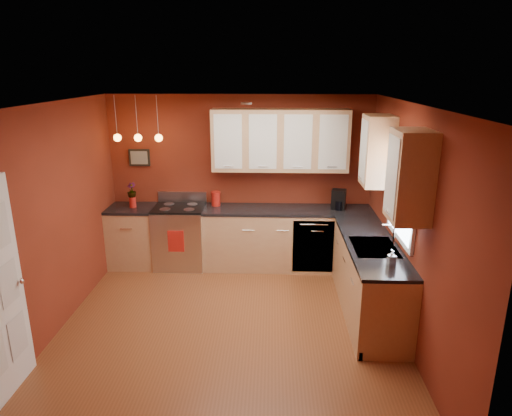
{
  "coord_description": "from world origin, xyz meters",
  "views": [
    {
      "loc": [
        0.49,
        -4.76,
        2.94
      ],
      "look_at": [
        0.28,
        1.0,
        1.19
      ],
      "focal_mm": 32.0,
      "sensor_mm": 36.0,
      "label": 1
    }
  ],
  "objects_px": {
    "gas_range": "(180,236)",
    "sink": "(374,249)",
    "soap_pump": "(392,258)",
    "red_canister": "(216,199)",
    "coffee_maker": "(339,200)"
  },
  "relations": [
    {
      "from": "coffee_maker",
      "to": "soap_pump",
      "type": "distance_m",
      "value": 2.09
    },
    {
      "from": "sink",
      "to": "red_canister",
      "type": "xyz_separation_m",
      "value": [
        -2.07,
        1.63,
        0.14
      ]
    },
    {
      "from": "red_canister",
      "to": "soap_pump",
      "type": "height_order",
      "value": "red_canister"
    },
    {
      "from": "red_canister",
      "to": "coffee_maker",
      "type": "height_order",
      "value": "coffee_maker"
    },
    {
      "from": "red_canister",
      "to": "sink",
      "type": "bearing_deg",
      "value": -38.24
    },
    {
      "from": "gas_range",
      "to": "sink",
      "type": "height_order",
      "value": "sink"
    },
    {
      "from": "gas_range",
      "to": "coffee_maker",
      "type": "xyz_separation_m",
      "value": [
        2.4,
        0.02,
        0.59
      ]
    },
    {
      "from": "gas_range",
      "to": "sink",
      "type": "xyz_separation_m",
      "value": [
        2.62,
        -1.5,
        0.43
      ]
    },
    {
      "from": "gas_range",
      "to": "soap_pump",
      "type": "height_order",
      "value": "soap_pump"
    },
    {
      "from": "sink",
      "to": "coffee_maker",
      "type": "distance_m",
      "value": 1.54
    },
    {
      "from": "gas_range",
      "to": "sink",
      "type": "bearing_deg",
      "value": -29.78
    },
    {
      "from": "sink",
      "to": "soap_pump",
      "type": "relative_size",
      "value": 3.85
    },
    {
      "from": "gas_range",
      "to": "soap_pump",
      "type": "bearing_deg",
      "value": -37.41
    },
    {
      "from": "gas_range",
      "to": "coffee_maker",
      "type": "relative_size",
      "value": 3.76
    },
    {
      "from": "gas_range",
      "to": "soap_pump",
      "type": "distance_m",
      "value": 3.42
    }
  ]
}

